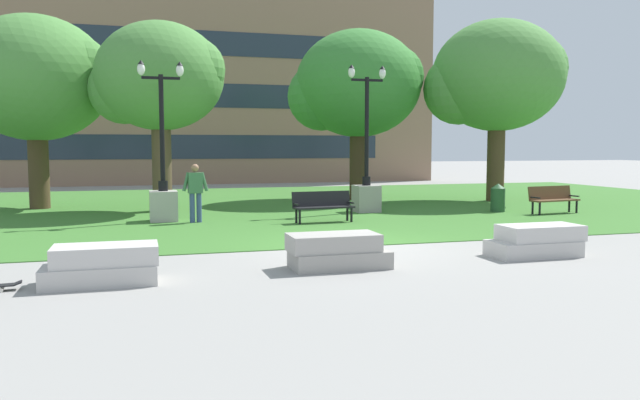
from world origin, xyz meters
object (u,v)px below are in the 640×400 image
trash_bin (498,198)px  park_bench_near_left (553,198)px  lamp_post_center (163,189)px  person_bystander_near_lawn (195,190)px  concrete_block_left (337,252)px  park_bench_near_right (323,205)px  concrete_block_center (103,265)px  concrete_block_right (536,241)px  lamp_post_left (366,182)px

trash_bin → park_bench_near_left: bearing=-32.8°
lamp_post_center → person_bystander_near_lawn: (0.89, -0.60, -0.00)m
lamp_post_center → concrete_block_left: bearing=-71.1°
park_bench_near_right → concrete_block_center: bearing=-130.3°
person_bystander_near_lawn → park_bench_near_right: bearing=-15.3°
concrete_block_center → park_bench_near_left: bearing=26.9°
concrete_block_center → concrete_block_right: 8.41m
park_bench_near_left → lamp_post_center: 12.59m
concrete_block_right → concrete_block_center: bearing=-178.2°
concrete_block_left → lamp_post_center: lamp_post_center is taller
lamp_post_left → person_bystander_near_lawn: 5.99m
concrete_block_right → trash_bin: 8.61m
concrete_block_left → person_bystander_near_lawn: size_ratio=1.08×
park_bench_near_left → lamp_post_left: lamp_post_left is taller
concrete_block_center → concrete_block_right: bearing=1.8°
lamp_post_center → park_bench_near_left: bearing=-6.5°
park_bench_near_right → trash_bin: bearing=9.7°
concrete_block_center → park_bench_near_right: park_bench_near_right is taller
concrete_block_center → lamp_post_left: size_ratio=0.37×
concrete_block_center → person_bystander_near_lawn: size_ratio=1.07×
park_bench_near_left → park_bench_near_right: (-8.02, -0.17, 0.00)m
concrete_block_left → trash_bin: (8.22, 7.73, 0.20)m
park_bench_near_left → park_bench_near_right: same height
park_bench_near_left → lamp_post_left: 6.20m
concrete_block_right → park_bench_near_left: park_bench_near_left is taller
concrete_block_left → park_bench_near_right: bearing=75.7°
concrete_block_right → trash_bin: bearing=63.0°
concrete_block_center → person_bystander_near_lawn: (2.17, 7.80, 0.68)m
park_bench_near_left → lamp_post_left: size_ratio=0.38×
concrete_block_left → park_bench_near_left: 11.83m
park_bench_near_right → lamp_post_center: (-4.49, 1.59, 0.45)m
concrete_block_center → person_bystander_near_lawn: bearing=74.4°
person_bystander_near_lawn → lamp_post_left: bearing=13.2°
concrete_block_right → park_bench_near_right: (-2.64, 6.55, 0.23)m
concrete_block_center → park_bench_near_left: (13.79, 6.98, 0.23)m
concrete_block_center → trash_bin: 14.65m
lamp_post_left → person_bystander_near_lawn: size_ratio=2.88×
lamp_post_center → trash_bin: lamp_post_center is taller
park_bench_near_right → lamp_post_left: size_ratio=0.37×
concrete_block_right → park_bench_near_left: size_ratio=1.02×
lamp_post_left → person_bystander_near_lawn: (-5.83, -1.37, -0.04)m
park_bench_near_right → lamp_post_center: 4.78m
concrete_block_left → park_bench_near_right: (1.68, 6.61, 0.23)m
lamp_post_left → concrete_block_left: bearing=-113.6°
concrete_block_right → lamp_post_center: lamp_post_center is taller
concrete_block_left → concrete_block_right: bearing=0.7°
park_bench_near_left → person_bystander_near_lawn: person_bystander_near_lawn is taller
concrete_block_right → lamp_post_left: size_ratio=0.38×
concrete_block_left → lamp_post_center: (-2.80, 8.20, 0.68)m
park_bench_near_right → lamp_post_center: bearing=160.5°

